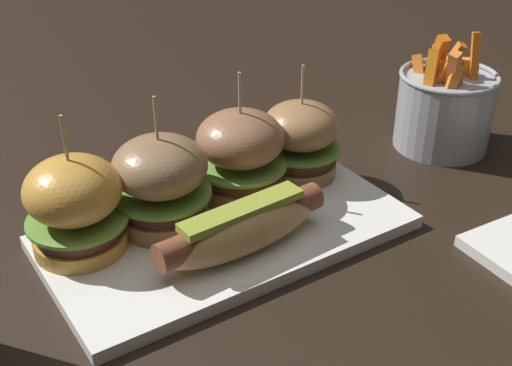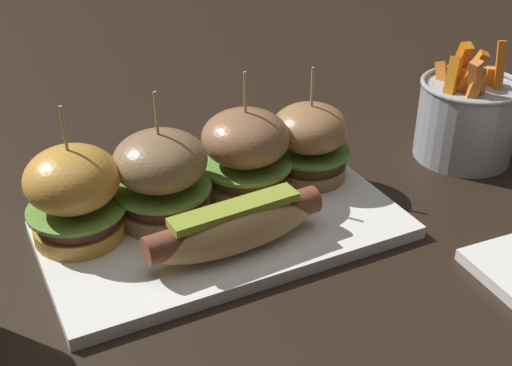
{
  "view_description": "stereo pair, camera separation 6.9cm",
  "coord_description": "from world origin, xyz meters",
  "px_view_note": "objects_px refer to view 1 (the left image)",
  "views": [
    {
      "loc": [
        -0.29,
        -0.5,
        0.4
      ],
      "look_at": [
        0.04,
        0.0,
        0.05
      ],
      "focal_mm": 47.1,
      "sensor_mm": 36.0,
      "label": 1
    },
    {
      "loc": [
        -0.23,
        -0.53,
        0.4
      ],
      "look_at": [
        0.04,
        0.0,
        0.05
      ],
      "focal_mm": 47.1,
      "sensor_mm": 36.0,
      "label": 2
    }
  ],
  "objects_px": {
    "slider_far_left": "(75,205)",
    "slider_center_left": "(161,182)",
    "hot_dog": "(242,228)",
    "platter_main": "(226,232)",
    "slider_far_right": "(300,139)",
    "fries_bucket": "(444,108)",
    "slider_center_right": "(241,153)"
  },
  "relations": [
    {
      "from": "slider_far_left",
      "to": "platter_main",
      "type": "bearing_deg",
      "value": -18.56
    },
    {
      "from": "slider_center_right",
      "to": "slider_far_right",
      "type": "height_order",
      "value": "slider_center_right"
    },
    {
      "from": "hot_dog",
      "to": "slider_far_right",
      "type": "xyz_separation_m",
      "value": [
        0.14,
        0.09,
        0.02
      ]
    },
    {
      "from": "slider_far_right",
      "to": "fries_bucket",
      "type": "relative_size",
      "value": 0.89
    },
    {
      "from": "slider_center_right",
      "to": "slider_far_right",
      "type": "bearing_deg",
      "value": 0.34
    },
    {
      "from": "platter_main",
      "to": "slider_far_right",
      "type": "height_order",
      "value": "slider_far_right"
    },
    {
      "from": "slider_center_left",
      "to": "fries_bucket",
      "type": "relative_size",
      "value": 0.94
    },
    {
      "from": "platter_main",
      "to": "slider_far_left",
      "type": "bearing_deg",
      "value": 161.44
    },
    {
      "from": "slider_center_right",
      "to": "hot_dog",
      "type": "bearing_deg",
      "value": -121.34
    },
    {
      "from": "slider_center_left",
      "to": "fries_bucket",
      "type": "height_order",
      "value": "slider_center_left"
    },
    {
      "from": "hot_dog",
      "to": "slider_center_left",
      "type": "bearing_deg",
      "value": 117.04
    },
    {
      "from": "fries_bucket",
      "to": "slider_far_right",
      "type": "bearing_deg",
      "value": 174.39
    },
    {
      "from": "slider_far_left",
      "to": "hot_dog",
      "type": "bearing_deg",
      "value": -34.67
    },
    {
      "from": "hot_dog",
      "to": "slider_far_right",
      "type": "distance_m",
      "value": 0.17
    },
    {
      "from": "hot_dog",
      "to": "slider_far_left",
      "type": "bearing_deg",
      "value": 145.33
    },
    {
      "from": "platter_main",
      "to": "fries_bucket",
      "type": "bearing_deg",
      "value": 4.62
    },
    {
      "from": "platter_main",
      "to": "slider_far_right",
      "type": "relative_size",
      "value": 2.76
    },
    {
      "from": "hot_dog",
      "to": "slider_far_left",
      "type": "xyz_separation_m",
      "value": [
        -0.13,
        0.09,
        0.02
      ]
    },
    {
      "from": "slider_far_left",
      "to": "fries_bucket",
      "type": "height_order",
      "value": "slider_far_left"
    },
    {
      "from": "slider_far_left",
      "to": "slider_center_left",
      "type": "bearing_deg",
      "value": -3.85
    },
    {
      "from": "platter_main",
      "to": "slider_far_right",
      "type": "distance_m",
      "value": 0.15
    },
    {
      "from": "fries_bucket",
      "to": "slider_far_left",
      "type": "bearing_deg",
      "value": 177.77
    },
    {
      "from": "platter_main",
      "to": "slider_center_left",
      "type": "xyz_separation_m",
      "value": [
        -0.05,
        0.04,
        0.06
      ]
    },
    {
      "from": "slider_far_left",
      "to": "fries_bucket",
      "type": "distance_m",
      "value": 0.48
    },
    {
      "from": "slider_far_left",
      "to": "slider_center_right",
      "type": "height_order",
      "value": "same"
    },
    {
      "from": "slider_far_left",
      "to": "slider_far_right",
      "type": "relative_size",
      "value": 1.07
    },
    {
      "from": "platter_main",
      "to": "fries_bucket",
      "type": "height_order",
      "value": "fries_bucket"
    },
    {
      "from": "fries_bucket",
      "to": "platter_main",
      "type": "bearing_deg",
      "value": -175.38
    },
    {
      "from": "slider_center_left",
      "to": "slider_far_right",
      "type": "relative_size",
      "value": 1.06
    },
    {
      "from": "hot_dog",
      "to": "fries_bucket",
      "type": "bearing_deg",
      "value": 11.56
    },
    {
      "from": "slider_center_right",
      "to": "fries_bucket",
      "type": "height_order",
      "value": "slider_center_right"
    },
    {
      "from": "slider_center_right",
      "to": "slider_far_left",
      "type": "bearing_deg",
      "value": -179.47
    }
  ]
}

